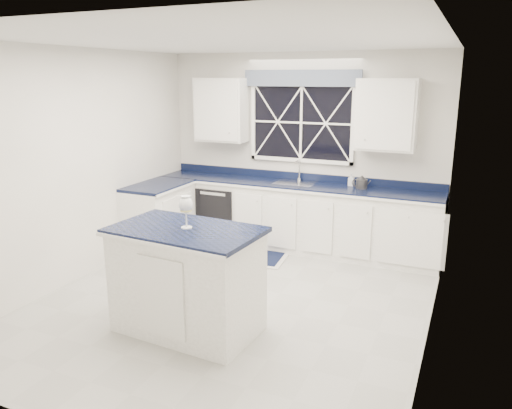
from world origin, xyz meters
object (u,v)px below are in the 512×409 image
at_px(faucet, 299,170).
at_px(soap_bottle, 351,180).
at_px(kettle, 361,182).
at_px(wine_glass, 186,206).
at_px(island, 187,280).
at_px(dishwasher, 224,212).

xyz_separation_m(faucet, soap_bottle, (0.76, -0.03, -0.08)).
xyz_separation_m(kettle, wine_glass, (-1.04, -2.68, 0.21)).
bearing_deg(kettle, island, -118.25).
bearing_deg(island, soap_bottle, 76.68).
bearing_deg(kettle, wine_glass, -118.23).
relative_size(island, wine_glass, 4.70).
distance_m(dishwasher, wine_glass, 2.92).
distance_m(island, soap_bottle, 2.98).
height_order(dishwasher, wine_glass, wine_glass).
height_order(island, wine_glass, wine_glass).
xyz_separation_m(dishwasher, faucet, (1.10, 0.19, 0.69)).
distance_m(kettle, soap_bottle, 0.20).
bearing_deg(dishwasher, kettle, 1.44).
height_order(dishwasher, faucet, faucet).
height_order(faucet, wine_glass, wine_glass).
bearing_deg(soap_bottle, kettle, -35.38).
bearing_deg(dishwasher, faucet, 10.02).
relative_size(kettle, soap_bottle, 1.49).
bearing_deg(kettle, faucet, 164.06).
distance_m(island, kettle, 2.93).
height_order(faucet, island, faucet).
bearing_deg(wine_glass, dishwasher, 110.54).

